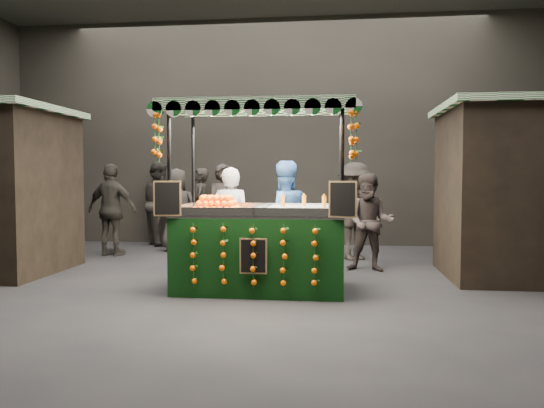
# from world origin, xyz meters

# --- Properties ---
(ground) EXTENTS (12.00, 12.00, 0.00)m
(ground) POSITION_xyz_m (0.00, 0.00, 0.00)
(ground) COLOR black
(ground) RESTS_ON ground
(market_hall) EXTENTS (12.10, 10.10, 5.05)m
(market_hall) POSITION_xyz_m (0.00, 0.00, 3.38)
(market_hall) COLOR black
(market_hall) RESTS_ON ground
(neighbour_stall_right) EXTENTS (3.00, 2.20, 2.60)m
(neighbour_stall_right) POSITION_xyz_m (4.40, 1.50, 1.31)
(neighbour_stall_right) COLOR black
(neighbour_stall_right) RESTS_ON ground
(juice_stall) EXTENTS (2.55, 1.50, 2.47)m
(juice_stall) POSITION_xyz_m (0.36, 0.17, 0.77)
(juice_stall) COLOR black
(juice_stall) RESTS_ON ground
(vendor_grey) EXTENTS (0.61, 0.41, 1.65)m
(vendor_grey) POSITION_xyz_m (-0.22, 1.01, 0.83)
(vendor_grey) COLOR gray
(vendor_grey) RESTS_ON ground
(vendor_blue) EXTENTS (1.05, 0.95, 1.75)m
(vendor_blue) POSITION_xyz_m (0.57, 1.13, 0.87)
(vendor_blue) COLOR #284B82
(vendor_blue) RESTS_ON ground
(shopper_0) EXTENTS (0.73, 0.59, 1.75)m
(shopper_0) POSITION_xyz_m (-0.67, 2.71, 0.87)
(shopper_0) COLOR black
(shopper_0) RESTS_ON ground
(shopper_1) EXTENTS (0.86, 0.72, 1.57)m
(shopper_1) POSITION_xyz_m (1.89, 1.80, 0.79)
(shopper_1) COLOR #2B2423
(shopper_1) RESTS_ON ground
(shopper_2) EXTENTS (1.09, 0.60, 1.76)m
(shopper_2) POSITION_xyz_m (-2.90, 2.92, 0.88)
(shopper_2) COLOR #2E2A25
(shopper_2) RESTS_ON ground
(shopper_3) EXTENTS (1.32, 1.17, 1.77)m
(shopper_3) POSITION_xyz_m (1.70, 2.96, 0.88)
(shopper_3) COLOR black
(shopper_3) RESTS_ON ground
(shopper_4) EXTENTS (0.93, 0.74, 1.68)m
(shopper_4) POSITION_xyz_m (-1.86, 3.69, 0.84)
(shopper_4) COLOR #2D2824
(shopper_4) RESTS_ON ground
(shopper_5) EXTENTS (1.12, 1.85, 1.90)m
(shopper_5) POSITION_xyz_m (4.26, 3.64, 0.95)
(shopper_5) COLOR black
(shopper_5) RESTS_ON ground
(shopper_6) EXTENTS (0.52, 0.69, 1.70)m
(shopper_6) POSITION_xyz_m (-1.61, 4.60, 0.85)
(shopper_6) COLOR black
(shopper_6) RESTS_ON ground
(shopper_7) EXTENTS (1.10, 1.14, 1.85)m
(shopper_7) POSITION_xyz_m (-2.53, 4.60, 0.92)
(shopper_7) COLOR #2A2622
(shopper_7) RESTS_ON ground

